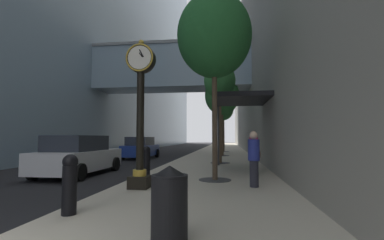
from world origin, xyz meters
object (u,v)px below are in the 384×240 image
street_clock (140,106)px  street_tree_mid_far (222,96)px  street_tree_near (214,36)px  trash_bin (169,202)px  pedestrian_walking (254,151)px  pedestrian_by_clock (254,158)px  bollard_nearest (70,183)px  car_blue_mid (141,148)px  street_tree_far (223,109)px  car_white_near (79,156)px  street_tree_mid_near (220,82)px  bollard_third (146,161)px

street_clock → street_tree_mid_far: bearing=81.7°
street_tree_near → trash_bin: 7.10m
pedestrian_walking → pedestrian_by_clock: bearing=-95.3°
bollard_nearest → car_blue_mid: (-3.50, 14.85, 0.05)m
bollard_nearest → street_tree_far: size_ratio=0.20×
street_tree_near → car_white_near: 7.41m
street_tree_mid_near → pedestrian_by_clock: bearing=-80.7°
car_white_near → pedestrian_walking: bearing=1.2°
trash_bin → street_tree_mid_near: bearing=88.2°
street_tree_mid_far → pedestrian_by_clock: bearing=-84.9°
street_tree_mid_near → car_blue_mid: (-6.02, 4.17, -4.00)m
car_white_near → car_blue_mid: car_white_near is taller
pedestrian_walking → car_blue_mid: (-7.48, 8.71, -0.25)m
bollard_third → trash_bin: size_ratio=1.08×
street_clock → street_tree_mid_far: street_tree_mid_far is taller
trash_bin → bollard_third: bearing=110.0°
street_tree_far → street_tree_mid_far: bearing=-90.0°
street_clock → pedestrian_by_clock: size_ratio=2.66×
street_tree_near → pedestrian_by_clock: 4.45m
street_clock → bollard_third: 2.83m
trash_bin → car_blue_mid: 16.85m
bollard_nearest → street_tree_mid_far: bearing=81.5°
street_clock → street_tree_far: 20.53m
street_tree_near → street_tree_mid_far: (-0.00, 12.38, -0.20)m
street_tree_near → street_tree_far: size_ratio=1.17×
car_blue_mid → car_white_near: bearing=-88.7°
street_tree_mid_far → pedestrian_walking: (1.46, -10.73, -3.89)m
street_tree_far → pedestrian_walking: bearing=-85.1°
street_tree_near → trash_bin: size_ratio=6.20×
street_tree_mid_far → street_tree_mid_near: bearing=-90.0°
bollard_third → street_tree_mid_far: 12.95m
street_tree_near → car_blue_mid: size_ratio=1.57×
street_tree_far → car_blue_mid: bearing=-126.3°
trash_bin → street_clock: bearing=114.3°
street_tree_mid_far → car_blue_mid: 7.58m
street_clock → bollard_third: (-0.46, 2.15, -1.78)m
street_tree_mid_far → street_tree_far: 6.21m
bollard_nearest → car_white_near: (-3.30, 5.99, 0.08)m
bollard_nearest → street_tree_mid_near: street_tree_mid_near is taller
street_tree_mid_near → car_white_near: size_ratio=1.27×
trash_bin → car_white_near: bearing=127.9°
bollard_nearest → trash_bin: (2.15, -1.02, -0.05)m
street_tree_far → car_blue_mid: (-6.02, -8.21, -3.70)m
street_tree_mid_far → street_tree_far: size_ratio=1.15×
street_clock → street_tree_mid_near: 8.53m
bollard_nearest → pedestrian_walking: pedestrian_walking is taller
street_tree_mid_far → car_blue_mid: (-6.02, -2.02, -4.14)m
bollard_nearest → bollard_third: bearing=90.0°
car_blue_mid → pedestrian_by_clock: bearing=-57.8°
street_tree_near → car_white_near: (-5.83, 1.50, -4.32)m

